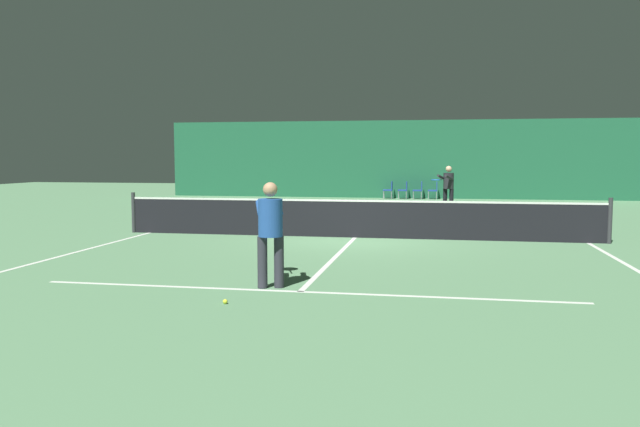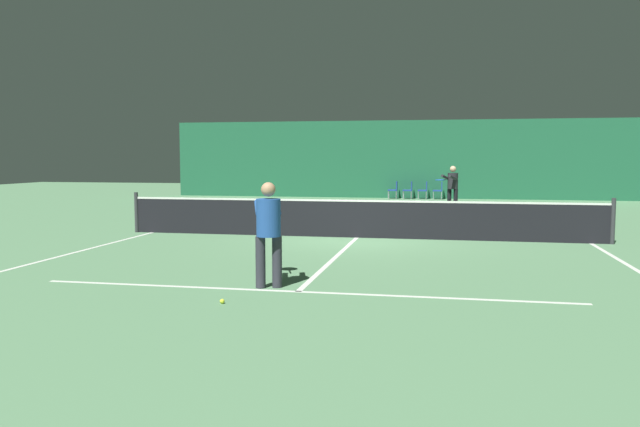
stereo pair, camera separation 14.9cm
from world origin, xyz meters
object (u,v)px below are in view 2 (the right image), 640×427
(tennis_net, at_px, (357,217))
(courtside_chair_2, at_px, (424,189))
(courtside_chair_0, at_px, (394,189))
(courtside_chair_3, at_px, (439,189))
(player_near, at_px, (268,226))
(player_far, at_px, (452,185))
(courtside_chair_1, at_px, (409,189))
(tennis_ball, at_px, (222,301))

(tennis_net, height_order, courtside_chair_2, tennis_net)
(courtside_chair_0, relative_size, courtside_chair_2, 1.00)
(courtside_chair_2, bearing_deg, courtside_chair_3, 90.00)
(player_near, height_order, courtside_chair_3, player_near)
(player_far, bearing_deg, courtside_chair_3, -146.96)
(player_far, xyz_separation_m, courtside_chair_1, (-1.95, 6.42, -0.49))
(courtside_chair_1, height_order, courtside_chair_2, same)
(courtside_chair_2, xyz_separation_m, tennis_ball, (-2.03, -22.26, -0.45))
(player_far, bearing_deg, courtside_chair_0, -129.09)
(tennis_net, bearing_deg, courtside_chair_0, 90.94)
(tennis_net, height_order, courtside_chair_0, tennis_net)
(tennis_net, bearing_deg, courtside_chair_3, 82.76)
(player_near, xyz_separation_m, courtside_chair_1, (0.99, 21.07, -0.46))
(player_far, bearing_deg, tennis_net, 12.56)
(tennis_net, distance_m, courtside_chair_3, 15.03)
(courtside_chair_0, distance_m, courtside_chair_3, 2.14)
(courtside_chair_2, relative_size, tennis_ball, 12.73)
(player_near, distance_m, player_far, 14.94)
(courtside_chair_1, bearing_deg, courtside_chair_3, 90.00)
(player_far, distance_m, courtside_chair_0, 6.96)
(courtside_chair_0, height_order, courtside_chair_3, same)
(tennis_net, height_order, tennis_ball, tennis_net)
(courtside_chair_1, xyz_separation_m, tennis_ball, (-1.31, -22.26, -0.45))
(courtside_chair_3, xyz_separation_m, tennis_ball, (-2.74, -22.26, -0.45))
(player_far, relative_size, courtside_chair_0, 2.00)
(player_near, distance_m, courtside_chair_3, 21.21)
(courtside_chair_2, bearing_deg, player_far, 10.87)
(tennis_net, xyz_separation_m, courtside_chair_1, (0.47, 14.91, -0.03))
(player_far, bearing_deg, courtside_chair_1, -134.73)
(player_far, xyz_separation_m, courtside_chair_3, (-0.52, 6.42, -0.49))
(player_far, height_order, courtside_chair_0, player_far)
(player_near, xyz_separation_m, courtside_chair_2, (1.70, 21.07, -0.46))
(tennis_net, height_order, courtside_chair_1, tennis_net)
(player_near, relative_size, player_far, 0.97)
(courtside_chair_1, bearing_deg, player_far, 16.86)
(courtside_chair_0, xyz_separation_m, courtside_chair_2, (1.43, 0.00, 0.00))
(player_near, height_order, courtside_chair_2, player_near)
(tennis_net, height_order, courtside_chair_3, tennis_net)
(courtside_chair_2, distance_m, courtside_chair_3, 0.71)
(courtside_chair_0, bearing_deg, player_near, -0.75)
(courtside_chair_0, bearing_deg, tennis_net, 0.94)
(courtside_chair_0, xyz_separation_m, courtside_chair_1, (0.71, 0.00, 0.00))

